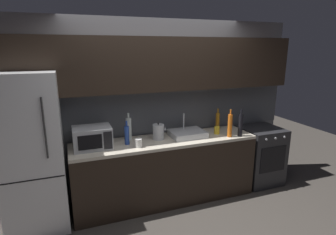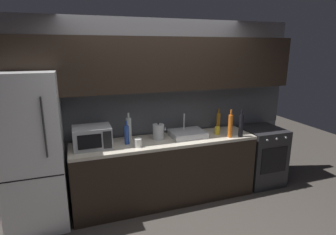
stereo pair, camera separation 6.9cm
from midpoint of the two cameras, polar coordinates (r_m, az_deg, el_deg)
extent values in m
cube|color=slate|center=(3.99, -1.87, 1.89)|extent=(4.25, 0.10, 2.50)
cube|color=#4C4F54|center=(3.95, -1.62, 1.02)|extent=(4.25, 0.01, 0.60)
cube|color=black|center=(3.69, -0.91, 11.09)|extent=(3.91, 0.34, 0.70)
cube|color=black|center=(3.90, 0.03, -11.19)|extent=(2.51, 0.60, 0.86)
cube|color=beige|center=(3.73, 0.03, -4.93)|extent=(2.51, 0.60, 0.04)
cube|color=white|center=(3.55, -25.91, -6.49)|extent=(0.68, 0.66, 1.87)
cube|color=black|center=(3.32, -26.16, -11.48)|extent=(0.67, 0.00, 0.01)
cylinder|color=#333333|center=(3.09, -23.89, -1.98)|extent=(0.02, 0.02, 0.65)
cube|color=#232326|center=(4.62, 19.22, -7.54)|extent=(0.60, 0.60, 0.90)
cube|color=black|center=(4.39, 21.72, -8.30)|extent=(0.45, 0.01, 0.40)
cylinder|color=#B2B2B7|center=(4.17, 20.49, -4.46)|extent=(0.03, 0.02, 0.03)
cylinder|color=#B2B2B7|center=(4.28, 22.20, -4.17)|extent=(0.03, 0.02, 0.03)
cylinder|color=#B2B2B7|center=(4.38, 23.83, -3.89)|extent=(0.03, 0.02, 0.03)
cube|color=#A8AAAF|center=(3.51, -15.00, -3.97)|extent=(0.46, 0.34, 0.27)
cube|color=black|center=(3.35, -15.46, -4.92)|extent=(0.28, 0.01, 0.18)
cube|color=black|center=(3.36, -11.94, -4.60)|extent=(0.10, 0.01, 0.22)
cube|color=#ADAFB5|center=(3.85, 4.62, -3.39)|extent=(0.48, 0.38, 0.08)
cylinder|color=silver|center=(3.93, 3.88, -0.75)|extent=(0.02, 0.02, 0.22)
cylinder|color=#B7BABF|center=(3.71, -1.48, -3.01)|extent=(0.15, 0.15, 0.21)
sphere|color=black|center=(3.67, -1.50, -1.29)|extent=(0.02, 0.02, 0.02)
cone|color=#B7BABF|center=(3.72, -0.06, -2.26)|extent=(0.03, 0.03, 0.05)
cylinder|color=black|center=(3.95, 15.50, -1.67)|extent=(0.07, 0.07, 0.31)
cylinder|color=black|center=(3.90, 15.68, 1.02)|extent=(0.02, 0.02, 0.07)
cylinder|color=orange|center=(3.88, 13.39, -1.76)|extent=(0.06, 0.06, 0.32)
cylinder|color=orange|center=(3.83, 13.56, 1.04)|extent=(0.02, 0.02, 0.07)
cylinder|color=silver|center=(3.69, -7.65, -2.42)|extent=(0.07, 0.07, 0.31)
cylinder|color=silver|center=(3.64, -7.75, 0.42)|extent=(0.03, 0.03, 0.07)
cylinder|color=#B27019|center=(4.22, 10.93, -0.82)|extent=(0.06, 0.06, 0.25)
cylinder|color=#B27019|center=(4.18, 11.04, 1.31)|extent=(0.02, 0.02, 0.07)
cylinder|color=#234299|center=(3.55, -8.06, -3.65)|extent=(0.06, 0.06, 0.24)
cylinder|color=#234299|center=(3.51, -8.15, -1.23)|extent=(0.02, 0.02, 0.07)
cylinder|color=silver|center=(3.45, -5.69, -5.27)|extent=(0.09, 0.09, 0.11)
cylinder|color=gold|center=(4.00, 10.75, -2.70)|extent=(0.08, 0.08, 0.11)
camera|label=1|loc=(0.03, -89.45, 0.14)|focal=29.18mm
camera|label=2|loc=(0.03, 90.55, -0.14)|focal=29.18mm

